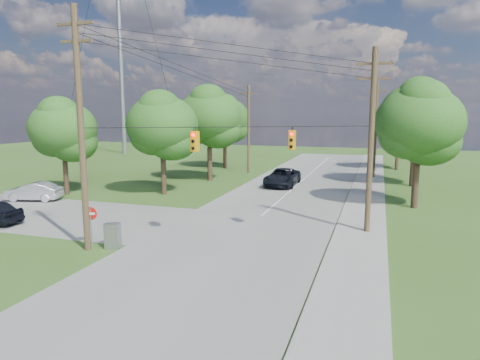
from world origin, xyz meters
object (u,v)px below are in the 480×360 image
(pole_sw, at_px, (81,127))
(pole_ne, at_px, (371,139))
(pole_north_w, at_px, (249,128))
(car_main_north, at_px, (282,177))
(control_cabinet, at_px, (113,236))
(car_cross_silver, at_px, (33,192))
(pole_north_e, at_px, (375,130))
(do_not_enter_sign, at_px, (91,217))

(pole_sw, relative_size, pole_ne, 1.14)
(pole_north_w, bearing_deg, pole_ne, -57.71)
(pole_ne, height_order, car_main_north, pole_ne)
(pole_sw, bearing_deg, control_cabinet, 28.61)
(pole_north_w, xyz_separation_m, car_cross_silver, (-11.52, -20.70, -4.38))
(pole_north_w, relative_size, car_main_north, 1.70)
(pole_north_e, bearing_deg, pole_ne, -90.00)
(pole_ne, xyz_separation_m, car_cross_silver, (-25.42, 1.30, -4.71))
(do_not_enter_sign, bearing_deg, pole_north_e, 50.27)
(control_cabinet, bearing_deg, car_main_north, 67.70)
(car_cross_silver, bearing_deg, pole_sw, 39.07)
(pole_north_w, height_order, car_cross_silver, pole_north_w)
(pole_ne, bearing_deg, control_cabinet, -150.55)
(control_cabinet, bearing_deg, car_cross_silver, 136.42)
(do_not_enter_sign, bearing_deg, car_main_north, 61.01)
(pole_north_w, xyz_separation_m, control_cabinet, (1.50, -29.00, -4.47))
(pole_north_w, relative_size, car_cross_silver, 2.29)
(car_main_north, xyz_separation_m, do_not_enter_sign, (-5.52, -21.28, 0.70))
(car_cross_silver, distance_m, car_main_north, 21.58)
(pole_ne, xyz_separation_m, do_not_enter_sign, (-13.69, -7.00, -3.92))
(car_cross_silver, relative_size, car_main_north, 0.74)
(pole_north_e, xyz_separation_m, control_cabinet, (-12.40, -29.00, -4.47))
(pole_sw, height_order, pole_ne, pole_sw)
(pole_north_w, xyz_separation_m, car_main_north, (5.72, -7.73, -4.28))
(pole_sw, bearing_deg, car_main_north, 76.32)
(pole_north_e, relative_size, do_not_enter_sign, 4.78)
(pole_north_e, bearing_deg, do_not_enter_sign, -115.28)
(car_cross_silver, distance_m, control_cabinet, 15.44)
(pole_north_e, distance_m, car_cross_silver, 33.07)
(pole_ne, height_order, pole_north_w, pole_ne)
(pole_sw, distance_m, control_cabinet, 5.71)
(pole_north_w, relative_size, control_cabinet, 7.56)
(control_cabinet, bearing_deg, do_not_enter_sign, 169.04)
(pole_ne, relative_size, car_main_north, 1.79)
(pole_north_w, height_order, do_not_enter_sign, pole_north_w)
(pole_north_w, bearing_deg, do_not_enter_sign, -89.59)
(car_cross_silver, bearing_deg, do_not_enter_sign, 40.51)
(pole_north_w, xyz_separation_m, do_not_enter_sign, (0.21, -29.00, -3.59))
(pole_north_w, bearing_deg, control_cabinet, -87.04)
(car_cross_silver, relative_size, do_not_enter_sign, 2.09)
(pole_sw, xyz_separation_m, pole_ne, (13.50, 7.60, -0.76))
(car_main_north, relative_size, do_not_enter_sign, 2.81)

